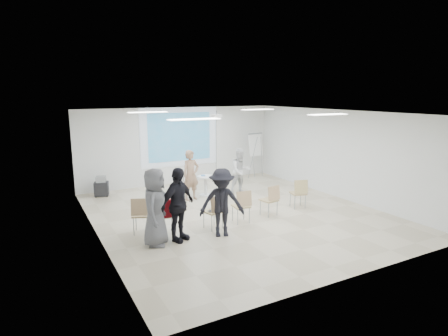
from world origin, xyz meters
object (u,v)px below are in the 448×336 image
player_left (191,172)px  laptop (213,210)px  audience_left (178,199)px  audience_outer (155,203)px  player_right (241,169)px  audience_mid (222,198)px  chair_left_inner (215,209)px  pedestal_table (206,185)px  chair_far_left (141,212)px  chair_center (242,204)px  chair_left_mid (168,213)px  av_cart (101,187)px  chair_right_far (299,191)px  flipchart_easel (256,145)px  chair_right_inner (271,198)px

player_left → laptop: (-0.58, -2.78, -0.46)m
audience_left → audience_outer: (-0.56, 0.02, -0.01)m
player_right → audience_mid: (-2.53, -3.33, 0.09)m
player_right → chair_left_inner: (-2.48, -2.83, -0.34)m
pedestal_table → audience_left: bearing=-124.9°
player_right → chair_far_left: player_right is taller
chair_center → audience_outer: size_ratio=0.45×
pedestal_table → audience_outer: audience_outer is taller
chair_far_left → chair_center: chair_far_left is taller
player_left → chair_left_mid: size_ratio=2.02×
pedestal_table → chair_center: bearing=-96.1°
chair_left_inner → av_cart: bearing=101.6°
chair_left_mid → chair_center: bearing=-1.5°
player_left → audience_outer: audience_outer is taller
chair_left_mid → audience_outer: (-0.48, -0.52, 0.48)m
player_left → chair_left_mid: bearing=-133.5°
chair_far_left → audience_mid: size_ratio=0.50×
chair_right_far → pedestal_table: bearing=140.7°
chair_left_inner → audience_left: 1.27m
audience_left → audience_outer: bearing=151.2°
player_right → flipchart_easel: 2.66m
pedestal_table → player_left: player_left is taller
chair_far_left → audience_outer: 0.96m
chair_right_inner → audience_mid: audience_mid is taller
audience_left → audience_mid: (1.08, -0.22, -0.06)m
chair_center → chair_right_far: 2.28m
player_left → chair_right_inner: 3.04m
chair_left_mid → chair_center: 2.10m
chair_right_inner → flipchart_easel: flipchart_easel is taller
chair_right_inner → flipchart_easel: bearing=53.6°
laptop → flipchart_easel: (4.32, 4.59, 0.90)m
chair_far_left → audience_left: size_ratio=0.47×
pedestal_table → chair_far_left: size_ratio=0.75×
av_cart → audience_outer: bearing=-69.4°
chair_left_inner → audience_left: bearing=-178.0°
player_right → audience_mid: 4.18m
pedestal_table → player_right: bearing=-10.4°
chair_left_mid → flipchart_easel: 7.12m
audience_mid → flipchart_easel: (4.36, 5.19, 0.42)m
chair_left_mid → laptop: chair_left_mid is taller
player_right → chair_right_inner: size_ratio=1.93×
chair_left_mid → audience_mid: audience_mid is taller
chair_left_inner → pedestal_table: bearing=57.3°
chair_far_left → chair_right_far: 4.94m
audience_mid → audience_outer: (-1.64, 0.24, 0.06)m
chair_right_far → audience_outer: audience_outer is taller
chair_right_far → audience_outer: (-4.83, -0.63, 0.48)m
chair_far_left → flipchart_easel: 7.42m
chair_far_left → audience_outer: size_ratio=0.47×
chair_center → audience_outer: 2.63m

